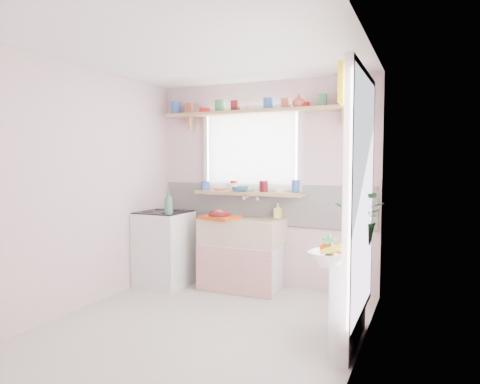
% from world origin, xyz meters
% --- Properties ---
extents(room, '(3.20, 3.20, 3.20)m').
position_xyz_m(room, '(0.66, 0.86, 1.37)').
color(room, beige).
rests_on(room, ground).
extents(sink_unit, '(0.95, 0.65, 1.11)m').
position_xyz_m(sink_unit, '(-0.15, 1.29, 0.43)').
color(sink_unit, white).
rests_on(sink_unit, ground).
extents(cooker, '(0.58, 0.58, 0.93)m').
position_xyz_m(cooker, '(-1.10, 1.05, 0.46)').
color(cooker, white).
rests_on(cooker, ground).
extents(radiator_ledge, '(0.22, 0.95, 0.78)m').
position_xyz_m(radiator_ledge, '(1.30, 0.20, 0.40)').
color(radiator_ledge, white).
rests_on(radiator_ledge, ground).
extents(windowsill, '(1.40, 0.22, 0.04)m').
position_xyz_m(windowsill, '(-0.15, 1.48, 1.14)').
color(windowsill, tan).
rests_on(windowsill, room).
extents(pine_shelf, '(2.52, 0.24, 0.04)m').
position_xyz_m(pine_shelf, '(0.00, 1.47, 2.12)').
color(pine_shelf, tan).
rests_on(pine_shelf, room).
extents(shelf_crockery, '(2.47, 0.11, 0.12)m').
position_xyz_m(shelf_crockery, '(-0.04, 1.47, 2.19)').
color(shelf_crockery, '#3359A5').
rests_on(shelf_crockery, pine_shelf).
extents(sill_crockery, '(1.35, 0.11, 0.12)m').
position_xyz_m(sill_crockery, '(-0.17, 1.48, 1.22)').
color(sill_crockery, '#3359A5').
rests_on(sill_crockery, windowsill).
extents(dish_tray, '(0.48, 0.41, 0.04)m').
position_xyz_m(dish_tray, '(-0.36, 1.12, 0.87)').
color(dish_tray, '#D34312').
rests_on(dish_tray, sink_unit).
extents(colander, '(0.32, 0.32, 0.12)m').
position_xyz_m(colander, '(-0.36, 1.10, 0.91)').
color(colander, '#5F1310').
rests_on(colander, sink_unit).
extents(jade_plant, '(0.51, 0.47, 0.49)m').
position_xyz_m(jade_plant, '(1.33, 0.60, 1.02)').
color(jade_plant, '#28662C').
rests_on(jade_plant, radiator_ledge).
extents(fruit_bowl, '(0.36, 0.36, 0.08)m').
position_xyz_m(fruit_bowl, '(1.22, -0.20, 0.82)').
color(fruit_bowl, silver).
rests_on(fruit_bowl, radiator_ledge).
extents(herb_pot, '(0.12, 0.10, 0.21)m').
position_xyz_m(herb_pot, '(1.21, -0.20, 0.88)').
color(herb_pot, '#2A6A30').
rests_on(herb_pot, radiator_ledge).
extents(soap_bottle_sink, '(0.08, 0.08, 0.18)m').
position_xyz_m(soap_bottle_sink, '(0.22, 1.50, 0.94)').
color(soap_bottle_sink, '#E0F36C').
rests_on(soap_bottle_sink, sink_unit).
extents(sill_cup, '(0.16, 0.16, 0.10)m').
position_xyz_m(sill_cup, '(-0.34, 1.42, 1.21)').
color(sill_cup, '#EEE6CE').
rests_on(sill_cup, windowsill).
extents(sill_bowl, '(0.22, 0.22, 0.06)m').
position_xyz_m(sill_bowl, '(-0.24, 1.42, 1.19)').
color(sill_bowl, '#2F5E98').
rests_on(sill_bowl, windowsill).
extents(shelf_vase, '(0.16, 0.16, 0.15)m').
position_xyz_m(shelf_vase, '(0.50, 1.41, 2.21)').
color(shelf_vase, '#B54837').
rests_on(shelf_vase, pine_shelf).
extents(cooker_bottle, '(0.12, 0.12, 0.27)m').
position_xyz_m(cooker_bottle, '(-0.88, 0.83, 1.05)').
color(cooker_bottle, '#418259').
rests_on(cooker_bottle, cooker).
extents(fruit, '(0.20, 0.14, 0.10)m').
position_xyz_m(fruit, '(1.23, -0.19, 0.88)').
color(fruit, '#FC5B15').
rests_on(fruit, fruit_bowl).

